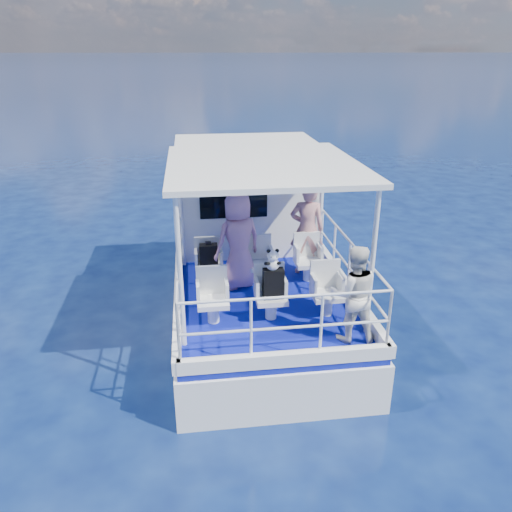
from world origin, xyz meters
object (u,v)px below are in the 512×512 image
Objects in this scene: passenger_port_fwd at (238,241)px; backpack_center at (273,283)px; panda at (273,260)px; passenger_stbd_aft at (353,294)px.

passenger_port_fwd is 1.34m from backpack_center.
panda reaches higher than backpack_center.
panda is (-0.02, -0.01, 0.40)m from backpack_center.
panda is (0.39, -1.26, 0.16)m from passenger_port_fwd.
panda is at bearing -28.81° from passenger_stbd_aft.
passenger_stbd_aft is (1.43, -1.96, -0.13)m from passenger_port_fwd.
passenger_stbd_aft reaches higher than backpack_center.
passenger_port_fwd is at bearing 107.29° from panda.
passenger_port_fwd is 1.33m from panda.
passenger_stbd_aft is at bearing 104.16° from passenger_port_fwd.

